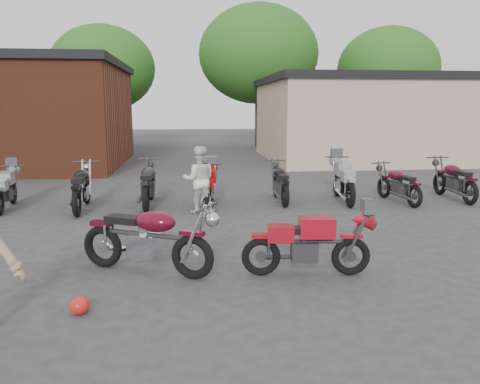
{
  "coord_description": "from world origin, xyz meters",
  "views": [
    {
      "loc": [
        -0.14,
        -6.31,
        2.45
      ],
      "look_at": [
        0.76,
        2.08,
        0.9
      ],
      "focal_mm": 35.0,
      "sensor_mm": 36.0,
      "label": 1
    }
  ],
  "objects_px": {
    "row_bike_7": "(398,182)",
    "row_bike_4": "(210,185)",
    "vintage_motorcycle": "(148,234)",
    "person_light": "(199,180)",
    "row_bike_1": "(6,187)",
    "helmet": "(80,305)",
    "row_bike_8": "(454,178)",
    "row_bike_2": "(81,185)",
    "sportbike": "(309,241)",
    "row_bike_6": "(344,179)",
    "row_bike_3": "(148,181)",
    "row_bike_5": "(280,181)"
  },
  "relations": [
    {
      "from": "row_bike_7",
      "to": "row_bike_4",
      "type": "bearing_deg",
      "value": 78.91
    },
    {
      "from": "vintage_motorcycle",
      "to": "person_light",
      "type": "bearing_deg",
      "value": 103.82
    },
    {
      "from": "row_bike_7",
      "to": "row_bike_1",
      "type": "bearing_deg",
      "value": 78.64
    },
    {
      "from": "vintage_motorcycle",
      "to": "helmet",
      "type": "relative_size",
      "value": 8.75
    },
    {
      "from": "row_bike_8",
      "to": "row_bike_2",
      "type": "bearing_deg",
      "value": 91.51
    },
    {
      "from": "sportbike",
      "to": "row_bike_6",
      "type": "xyz_separation_m",
      "value": [
        2.26,
        5.22,
        0.08
      ]
    },
    {
      "from": "person_light",
      "to": "row_bike_7",
      "type": "relative_size",
      "value": 0.86
    },
    {
      "from": "helmet",
      "to": "row_bike_6",
      "type": "relative_size",
      "value": 0.12
    },
    {
      "from": "row_bike_3",
      "to": "row_bike_6",
      "type": "distance_m",
      "value": 5.0
    },
    {
      "from": "row_bike_3",
      "to": "row_bike_6",
      "type": "relative_size",
      "value": 1.01
    },
    {
      "from": "helmet",
      "to": "row_bike_7",
      "type": "bearing_deg",
      "value": 41.67
    },
    {
      "from": "person_light",
      "to": "row_bike_6",
      "type": "bearing_deg",
      "value": -166.07
    },
    {
      "from": "sportbike",
      "to": "row_bike_3",
      "type": "xyz_separation_m",
      "value": [
        -2.74,
        5.27,
        0.08
      ]
    },
    {
      "from": "sportbike",
      "to": "row_bike_1",
      "type": "height_order",
      "value": "row_bike_1"
    },
    {
      "from": "row_bike_1",
      "to": "row_bike_6",
      "type": "relative_size",
      "value": 0.89
    },
    {
      "from": "person_light",
      "to": "row_bike_4",
      "type": "height_order",
      "value": "person_light"
    },
    {
      "from": "vintage_motorcycle",
      "to": "sportbike",
      "type": "height_order",
      "value": "vintage_motorcycle"
    },
    {
      "from": "vintage_motorcycle",
      "to": "row_bike_2",
      "type": "distance_m",
      "value": 5.0
    },
    {
      "from": "vintage_motorcycle",
      "to": "row_bike_1",
      "type": "relative_size",
      "value": 1.13
    },
    {
      "from": "sportbike",
      "to": "row_bike_6",
      "type": "bearing_deg",
      "value": 72.1
    },
    {
      "from": "sportbike",
      "to": "helmet",
      "type": "distance_m",
      "value": 3.23
    },
    {
      "from": "helmet",
      "to": "row_bike_7",
      "type": "height_order",
      "value": "row_bike_7"
    },
    {
      "from": "row_bike_1",
      "to": "row_bike_4",
      "type": "distance_m",
      "value": 4.9
    },
    {
      "from": "row_bike_2",
      "to": "row_bike_1",
      "type": "bearing_deg",
      "value": 78.42
    },
    {
      "from": "row_bike_1",
      "to": "row_bike_8",
      "type": "xyz_separation_m",
      "value": [
        11.38,
        -0.02,
        0.04
      ]
    },
    {
      "from": "sportbike",
      "to": "person_light",
      "type": "relative_size",
      "value": 1.17
    },
    {
      "from": "vintage_motorcycle",
      "to": "sportbike",
      "type": "distance_m",
      "value": 2.36
    },
    {
      "from": "row_bike_2",
      "to": "row_bike_6",
      "type": "bearing_deg",
      "value": -91.11
    },
    {
      "from": "row_bike_7",
      "to": "row_bike_3",
      "type": "bearing_deg",
      "value": 77.15
    },
    {
      "from": "row_bike_4",
      "to": "row_bike_6",
      "type": "distance_m",
      "value": 3.48
    },
    {
      "from": "helmet",
      "to": "vintage_motorcycle",
      "type": "bearing_deg",
      "value": 61.67
    },
    {
      "from": "vintage_motorcycle",
      "to": "person_light",
      "type": "distance_m",
      "value": 4.06
    },
    {
      "from": "person_light",
      "to": "row_bike_6",
      "type": "xyz_separation_m",
      "value": [
        3.75,
        0.91,
        -0.18
      ]
    },
    {
      "from": "row_bike_3",
      "to": "row_bike_7",
      "type": "height_order",
      "value": "row_bike_3"
    },
    {
      "from": "row_bike_1",
      "to": "row_bike_8",
      "type": "distance_m",
      "value": 11.38
    },
    {
      "from": "helmet",
      "to": "row_bike_5",
      "type": "bearing_deg",
      "value": 60.05
    },
    {
      "from": "row_bike_2",
      "to": "row_bike_8",
      "type": "distance_m",
      "value": 9.56
    },
    {
      "from": "sportbike",
      "to": "row_bike_2",
      "type": "relative_size",
      "value": 0.88
    },
    {
      "from": "sportbike",
      "to": "row_bike_2",
      "type": "distance_m",
      "value": 6.54
    },
    {
      "from": "row_bike_8",
      "to": "row_bike_6",
      "type": "bearing_deg",
      "value": 89.23
    },
    {
      "from": "row_bike_2",
      "to": "row_bike_4",
      "type": "bearing_deg",
      "value": -91.6
    },
    {
      "from": "vintage_motorcycle",
      "to": "row_bike_6",
      "type": "xyz_separation_m",
      "value": [
        4.59,
        4.88,
        -0.01
      ]
    },
    {
      "from": "row_bike_2",
      "to": "row_bike_7",
      "type": "xyz_separation_m",
      "value": [
        7.9,
        0.0,
        -0.07
      ]
    },
    {
      "from": "row_bike_1",
      "to": "row_bike_2",
      "type": "bearing_deg",
      "value": -105.57
    },
    {
      "from": "sportbike",
      "to": "row_bike_8",
      "type": "height_order",
      "value": "row_bike_8"
    },
    {
      "from": "row_bike_6",
      "to": "row_bike_7",
      "type": "height_order",
      "value": "row_bike_6"
    },
    {
      "from": "person_light",
      "to": "row_bike_8",
      "type": "relative_size",
      "value": 0.78
    },
    {
      "from": "row_bike_2",
      "to": "row_bike_5",
      "type": "bearing_deg",
      "value": -88.43
    },
    {
      "from": "row_bike_3",
      "to": "row_bike_7",
      "type": "bearing_deg",
      "value": -92.93
    },
    {
      "from": "sportbike",
      "to": "row_bike_1",
      "type": "relative_size",
      "value": 0.98
    }
  ]
}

